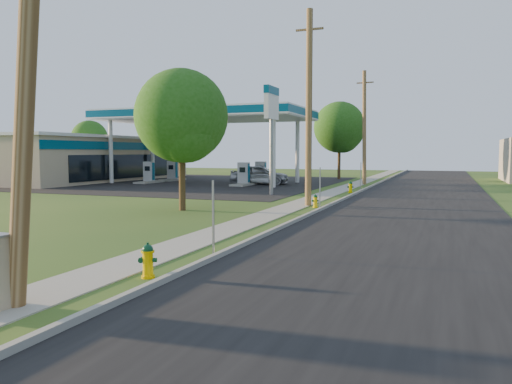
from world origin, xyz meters
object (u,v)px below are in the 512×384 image
at_px(fuel_pump_se, 261,175).
at_px(tree_lot, 340,129).
at_px(tree_verge, 183,119).
at_px(hydrant_far, 350,187).
at_px(utility_pole_near, 28,27).
at_px(fuel_pump_ne, 244,177).
at_px(hydrant_near, 148,261).
at_px(tree_back, 90,140).
at_px(fuel_pump_nw, 149,175).
at_px(fuel_pump_sw, 172,173).
at_px(hydrant_mid, 315,201).
at_px(utility_pole_mid, 309,108).
at_px(price_pylon, 271,109).
at_px(car_silver, 259,175).
at_px(utility_pole_far, 364,127).

bearing_deg(fuel_pump_se, tree_lot, 57.61).
bearing_deg(tree_verge, hydrant_far, 67.17).
height_order(utility_pole_near, fuel_pump_ne, utility_pole_near).
xyz_separation_m(utility_pole_near, hydrant_near, (0.54, 2.59, -4.42)).
relative_size(tree_back, hydrant_near, 8.36).
xyz_separation_m(fuel_pump_se, hydrant_near, (9.44, -32.41, -0.34)).
distance_m(tree_lot, hydrant_near, 41.34).
relative_size(hydrant_near, hydrant_far, 0.99).
relative_size(fuel_pump_nw, fuel_pump_sw, 1.00).
bearing_deg(fuel_pump_se, hydrant_mid, -61.87).
xyz_separation_m(fuel_pump_se, tree_verge, (3.99, -21.10, 3.51)).
bearing_deg(fuel_pump_sw, utility_pole_near, -62.91).
relative_size(utility_pole_mid, tree_lot, 1.26).
bearing_deg(fuel_pump_ne, utility_pole_near, -73.98).
bearing_deg(price_pylon, hydrant_near, -78.02).
relative_size(utility_pole_near, hydrant_near, 12.17).
relative_size(utility_pole_mid, hydrant_near, 12.58).
distance_m(utility_pole_near, hydrant_near, 5.15).
distance_m(fuel_pump_sw, hydrant_far, 20.17).
distance_m(tree_back, hydrant_mid, 42.19).
bearing_deg(fuel_pump_sw, hydrant_near, -60.37).
xyz_separation_m(fuel_pump_ne, car_silver, (0.71, 1.80, 0.11)).
xyz_separation_m(utility_pole_near, fuel_pump_nw, (-17.90, 31.00, -4.08)).
distance_m(price_pylon, hydrant_mid, 9.15).
height_order(utility_pole_mid, hydrant_mid, utility_pole_mid).
bearing_deg(utility_pole_mid, fuel_pump_nw, 144.01).
bearing_deg(tree_verge, fuel_pump_nw, 127.23).
bearing_deg(fuel_pump_sw, utility_pole_far, 3.20).
xyz_separation_m(utility_pole_far, tree_verge, (-4.91, -22.10, -0.57)).
xyz_separation_m(utility_pole_mid, fuel_pump_ne, (-8.90, 13.00, -4.23)).
bearing_deg(tree_verge, fuel_pump_ne, 103.14).
bearing_deg(fuel_pump_sw, tree_back, 155.01).
bearing_deg(fuel_pump_se, car_silver, -72.18).
distance_m(fuel_pump_se, tree_verge, 21.76).
xyz_separation_m(hydrant_near, car_silver, (-8.73, 30.21, 0.46)).
distance_m(fuel_pump_sw, hydrant_near, 37.29).
bearing_deg(tree_back, tree_verge, -44.87).
distance_m(fuel_pump_ne, hydrant_mid, 16.61).
bearing_deg(fuel_pump_nw, utility_pole_near, -60.00).
xyz_separation_m(utility_pole_far, car_silver, (-8.19, -3.20, -3.97)).
bearing_deg(car_silver, tree_verge, 177.69).
xyz_separation_m(fuel_pump_nw, fuel_pump_se, (9.00, 4.00, 0.00)).
bearing_deg(fuel_pump_sw, hydrant_far, -23.77).
bearing_deg(tree_lot, fuel_pump_ne, -113.31).
relative_size(fuel_pump_nw, fuel_pump_se, 1.00).
height_order(utility_pole_near, price_pylon, utility_pole_near).
distance_m(fuel_pump_sw, hydrant_mid, 25.54).
relative_size(fuel_pump_ne, tree_lot, 0.41).
distance_m(tree_verge, hydrant_near, 13.14).
relative_size(price_pylon, tree_lot, 0.88).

